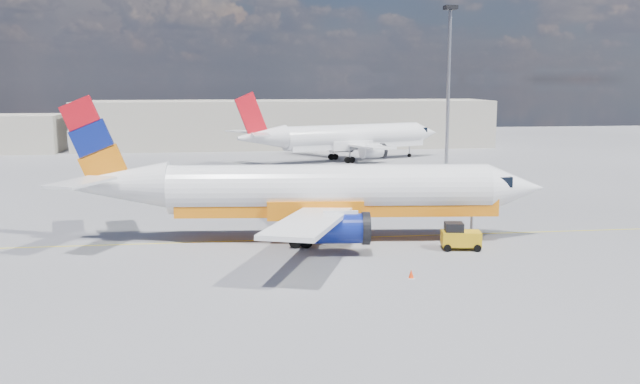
{
  "coord_description": "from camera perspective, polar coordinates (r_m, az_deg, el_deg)",
  "views": [
    {
      "loc": [
        -6.03,
        -47.73,
        11.59
      ],
      "look_at": [
        0.9,
        2.85,
        3.5
      ],
      "focal_mm": 40.0,
      "sensor_mm": 36.0,
      "label": 1
    }
  ],
  "objects": [
    {
      "name": "floodlight_mast",
      "position": [
        91.4,
        10.26,
        9.33
      ],
      "size": [
        1.5,
        1.5,
        20.57
      ],
      "color": "gray",
      "rests_on": "ground"
    },
    {
      "name": "traffic_cone",
      "position": [
        42.48,
        7.3,
        -6.54
      ],
      "size": [
        0.38,
        0.38,
        0.54
      ],
      "color": "white",
      "rests_on": "ground"
    },
    {
      "name": "taxi_line",
      "position": [
        52.39,
        -1.0,
        -3.77
      ],
      "size": [
        70.0,
        0.15,
        0.01
      ],
      "primitive_type": "cube",
      "color": "yellow",
      "rests_on": "ground"
    },
    {
      "name": "second_jet",
      "position": [
        102.05,
        2.18,
        4.35
      ],
      "size": [
        32.75,
        24.79,
        9.99
      ],
      "rotation": [
        0.0,
        0.0,
        0.36
      ],
      "color": "white",
      "rests_on": "ground"
    },
    {
      "name": "terminal_main",
      "position": [
        123.46,
        -2.67,
        5.47
      ],
      "size": [
        70.0,
        14.0,
        8.0
      ],
      "primitive_type": "cube",
      "color": "#ADA595",
      "rests_on": "ground"
    },
    {
      "name": "main_jet",
      "position": [
        51.43,
        -0.48,
        -0.01
      ],
      "size": [
        34.9,
        27.49,
        10.59
      ],
      "rotation": [
        0.0,
        0.0,
        -0.1
      ],
      "color": "white",
      "rests_on": "ground"
    },
    {
      "name": "ground",
      "position": [
        49.49,
        -0.58,
        -4.54
      ],
      "size": [
        240.0,
        240.0,
        0.0
      ],
      "primitive_type": "plane",
      "color": "slate",
      "rests_on": "ground"
    },
    {
      "name": "gse_tug",
      "position": [
        49.98,
        11.11,
        -3.53
      ],
      "size": [
        2.84,
        2.02,
        1.88
      ],
      "rotation": [
        0.0,
        0.0,
        -0.17
      ],
      "color": "black",
      "rests_on": "ground"
    }
  ]
}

